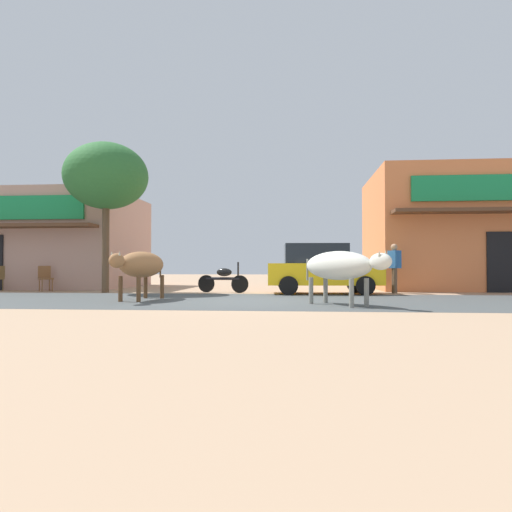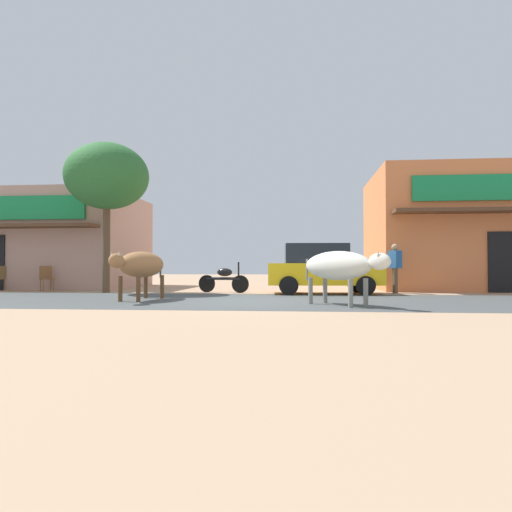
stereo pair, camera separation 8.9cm
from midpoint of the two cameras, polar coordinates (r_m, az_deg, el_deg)
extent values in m
plane|color=tan|center=(12.37, 0.28, -5.45)|extent=(80.00, 80.00, 0.00)
cube|color=#464B4C|center=(12.37, 0.28, -5.44)|extent=(72.00, 5.82, 0.00)
cube|color=tan|center=(22.46, -23.28, 1.63)|extent=(7.04, 5.80, 4.00)
cube|color=#198C4C|center=(20.01, -27.34, 5.23)|extent=(5.63, 0.10, 0.90)
cube|color=brown|center=(19.62, -27.98, 3.25)|extent=(6.76, 0.90, 0.12)
cube|color=#E47D48|center=(21.10, 26.24, 2.72)|extent=(8.88, 5.80, 4.65)
cube|color=black|center=(18.16, 28.21, -0.66)|extent=(1.10, 0.06, 2.10)
cylinder|color=brown|center=(16.92, -17.64, 0.99)|extent=(0.24, 0.24, 3.10)
ellipsoid|color=#2C6930|center=(17.20, -17.59, 9.28)|extent=(2.87, 2.87, 2.29)
cube|color=yellow|center=(15.58, 8.47, -2.19)|extent=(3.78, 1.88, 0.70)
cube|color=#1E2328|center=(15.56, 7.46, 0.28)|extent=(2.11, 1.65, 0.64)
cylinder|color=black|center=(16.59, 12.27, -3.33)|extent=(0.61, 0.22, 0.60)
cylinder|color=black|center=(14.96, 13.41, -3.55)|extent=(0.61, 0.22, 0.60)
cylinder|color=black|center=(16.33, 3.96, -3.38)|extent=(0.61, 0.22, 0.60)
cylinder|color=black|center=(14.67, 4.19, -3.62)|extent=(0.61, 0.22, 0.60)
cylinder|color=black|center=(15.91, -1.77, -3.44)|extent=(0.60, 0.23, 0.60)
cylinder|color=black|center=(16.43, -5.86, -3.37)|extent=(0.60, 0.23, 0.60)
cylinder|color=black|center=(16.15, -3.85, -2.77)|extent=(1.24, 0.42, 0.10)
ellipsoid|color=black|center=(16.13, -3.69, -1.99)|extent=(0.60, 0.37, 0.28)
cylinder|color=black|center=(15.93, -1.98, -1.82)|extent=(0.06, 0.06, 0.60)
ellipsoid|color=#9B683E|center=(12.88, -13.51, -1.02)|extent=(1.05, 2.17, 0.70)
ellipsoid|color=#9B683E|center=(11.76, -16.46, -0.55)|extent=(0.36, 0.60, 0.36)
cone|color=beige|center=(11.67, -16.16, 0.33)|extent=(0.06, 0.06, 0.12)
cone|color=beige|center=(11.77, -17.00, 0.32)|extent=(0.06, 0.06, 0.12)
cylinder|color=brown|center=(12.18, -13.96, -3.94)|extent=(0.11, 0.11, 0.66)
cylinder|color=brown|center=(12.43, -16.03, -3.87)|extent=(0.11, 0.11, 0.66)
cylinder|color=brown|center=(13.39, -11.20, -3.71)|extent=(0.11, 0.11, 0.66)
cylinder|color=brown|center=(13.61, -13.14, -3.66)|extent=(0.11, 0.11, 0.66)
cylinder|color=brown|center=(13.86, -11.40, -1.46)|extent=(0.05, 0.05, 0.56)
ellipsoid|color=silver|center=(10.98, 10.08, -1.15)|extent=(1.82, 2.00, 0.67)
ellipsoid|color=silver|center=(10.11, 15.09, -0.64)|extent=(0.57, 0.61, 0.36)
cone|color=beige|center=(10.16, 15.67, 0.37)|extent=(0.06, 0.06, 0.12)
cone|color=beige|center=(10.01, 14.93, 0.39)|extent=(0.06, 0.06, 0.12)
cylinder|color=gray|center=(10.71, 13.48, -4.36)|extent=(0.11, 0.11, 0.64)
cylinder|color=gray|center=(10.36, 11.71, -4.47)|extent=(0.11, 0.11, 0.64)
cylinder|color=gray|center=(11.64, 8.65, -4.13)|extent=(0.11, 0.11, 0.64)
cylinder|color=gray|center=(11.32, 6.89, -4.22)|extent=(0.11, 0.11, 0.64)
cylinder|color=gray|center=(11.77, 6.45, -1.66)|extent=(0.05, 0.05, 0.54)
cylinder|color=brown|center=(16.41, 16.71, -2.91)|extent=(0.14, 0.14, 0.84)
cylinder|color=brown|center=(16.24, 16.83, -2.92)|extent=(0.14, 0.14, 0.84)
cube|color=#265999|center=(16.32, 16.75, -0.40)|extent=(0.43, 0.48, 0.59)
sphere|color=tan|center=(16.33, 16.74, 1.04)|extent=(0.23, 0.23, 0.23)
cylinder|color=#265999|center=(16.57, 16.57, -0.31)|extent=(0.09, 0.09, 0.53)
cylinder|color=#265999|center=(16.06, 16.93, -0.28)|extent=(0.09, 0.09, 0.53)
cube|color=brown|center=(18.65, -24.01, -2.55)|extent=(0.62, 0.62, 0.05)
cube|color=brown|center=(18.84, -24.16, -1.78)|extent=(0.34, 0.34, 0.44)
cylinder|color=brown|center=(18.54, -23.35, -3.29)|extent=(0.04, 0.04, 0.43)
cylinder|color=brown|center=(18.44, -24.40, -3.30)|extent=(0.04, 0.04, 0.43)
cylinder|color=brown|center=(18.88, -23.64, -3.25)|extent=(0.04, 0.04, 0.43)
cylinder|color=brown|center=(18.78, -24.67, -3.25)|extent=(0.04, 0.04, 0.43)
cube|color=brown|center=(19.41, -28.55, -1.72)|extent=(0.13, 0.44, 0.44)
cylinder|color=brown|center=(19.56, -28.24, -3.14)|extent=(0.04, 0.04, 0.43)
camera|label=1|loc=(0.04, -89.81, 0.00)|focal=32.78mm
camera|label=2|loc=(0.04, 90.19, 0.00)|focal=32.78mm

